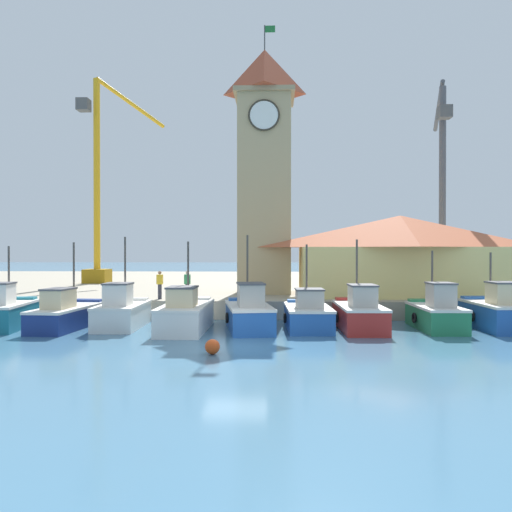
{
  "coord_description": "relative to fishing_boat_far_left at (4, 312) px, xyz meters",
  "views": [
    {
      "loc": [
        1.59,
        -19.67,
        3.78
      ],
      "look_at": [
        0.42,
        9.63,
        3.5
      ],
      "focal_mm": 35.0,
      "sensor_mm": 36.0,
      "label": 1
    }
  ],
  "objects": [
    {
      "name": "fishing_boat_left_outer",
      "position": [
        3.02,
        0.23,
        -0.1
      ],
      "size": [
        2.17,
        5.29,
        4.23
      ],
      "color": "navy",
      "rests_on": "ground"
    },
    {
      "name": "dock_worker_along_quay",
      "position": [
        8.12,
        4.86,
        1.08
      ],
      "size": [
        0.34,
        0.22,
        1.62
      ],
      "color": "#33333D",
      "rests_on": "quay_wharf"
    },
    {
      "name": "port_crane_far",
      "position": [
        27.03,
        18.17,
        6.48
      ],
      "size": [
        2.29,
        7.27,
        16.99
      ],
      "color": "#353539",
      "rests_on": "quay_wharf"
    },
    {
      "name": "fishing_boat_far_left",
      "position": [
        0.0,
        0.0,
        0.0
      ],
      "size": [
        2.55,
        4.38,
        4.04
      ],
      "color": "#196B7F",
      "rests_on": "ground"
    },
    {
      "name": "fishing_boat_right_inner",
      "position": [
        17.27,
        0.45,
        -0.03
      ],
      "size": [
        2.16,
        5.0,
        4.36
      ],
      "color": "#AD2823",
      "rests_on": "ground"
    },
    {
      "name": "ground_plane",
      "position": [
        11.66,
        -4.08,
        -0.79
      ],
      "size": [
        300.0,
        300.0,
        0.0
      ],
      "primitive_type": "plane",
      "color": "teal"
    },
    {
      "name": "fishing_boat_far_right",
      "position": [
        23.89,
        0.76,
        0.02
      ],
      "size": [
        2.18,
        4.45,
        3.72
      ],
      "color": "#2356A8",
      "rests_on": "ground"
    },
    {
      "name": "mooring_buoy",
      "position": [
        10.92,
        -5.6,
        -0.52
      ],
      "size": [
        0.55,
        0.55,
        0.55
      ],
      "primitive_type": "sphere",
      "color": "#E54C19",
      "rests_on": "ground"
    },
    {
      "name": "warehouse_right",
      "position": [
        21.03,
        7.79,
        2.79
      ],
      "size": [
        12.77,
        6.41,
        4.99
      ],
      "color": "#E5D17A",
      "rests_on": "quay_wharf"
    },
    {
      "name": "fishing_boat_center",
      "position": [
        11.95,
        0.13,
        -0.01
      ],
      "size": [
        2.75,
        5.03,
        4.58
      ],
      "color": "#2356A8",
      "rests_on": "ground"
    },
    {
      "name": "quay_wharf",
      "position": [
        11.66,
        23.55,
        -0.28
      ],
      "size": [
        120.0,
        40.0,
        1.03
      ],
      "primitive_type": "cube",
      "color": "#9E937F",
      "rests_on": "ground"
    },
    {
      "name": "port_crane_near",
      "position": [
        -2.14,
        19.09,
        7.26
      ],
      "size": [
        5.66,
        8.58,
        17.87
      ],
      "color": "#976E11",
      "rests_on": "quay_wharf"
    },
    {
      "name": "fishing_boat_left_inner",
      "position": [
        5.62,
        0.59,
        -0.03
      ],
      "size": [
        2.18,
        4.33,
        4.51
      ],
      "color": "silver",
      "rests_on": "ground"
    },
    {
      "name": "fishing_boat_right_outer",
      "position": [
        20.96,
        0.54,
        -0.02
      ],
      "size": [
        2.0,
        4.23,
        3.81
      ],
      "color": "#237A4C",
      "rests_on": "ground"
    },
    {
      "name": "fishing_boat_mid_left",
      "position": [
        8.95,
        -0.24,
        -0.03
      ],
      "size": [
        2.19,
        5.21,
        4.26
      ],
      "color": "silver",
      "rests_on": "ground"
    },
    {
      "name": "dock_worker_near_tower",
      "position": [
        6.56,
        4.68,
        1.08
      ],
      "size": [
        0.34,
        0.22,
        1.62
      ],
      "color": "#33333D",
      "rests_on": "quay_wharf"
    },
    {
      "name": "clock_tower",
      "position": [
        12.49,
        9.48,
        8.72
      ],
      "size": [
        3.92,
        3.92,
        17.78
      ],
      "color": "tan",
      "rests_on": "quay_wharf"
    },
    {
      "name": "fishing_boat_mid_right",
      "position": [
        14.8,
        0.51,
        -0.09
      ],
      "size": [
        2.32,
        4.53,
        4.12
      ],
      "color": "#2356A8",
      "rests_on": "ground"
    }
  ]
}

